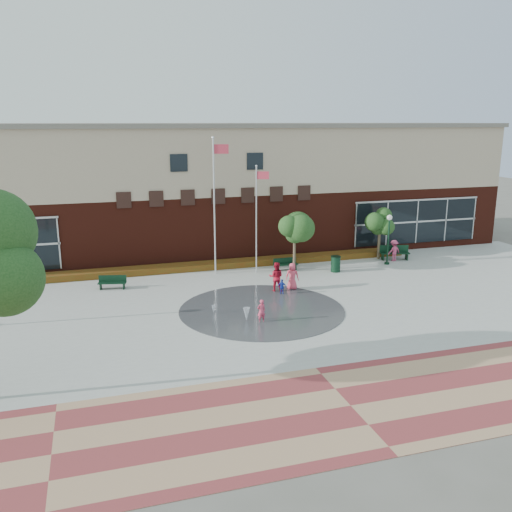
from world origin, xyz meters
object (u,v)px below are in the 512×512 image
object	(u,v)px
flagpole_left	(215,199)
flagpole_right	(257,214)
trash_can	(336,264)
child_splash	(261,311)
bench_left	(112,285)

from	to	relation	value
flagpole_left	flagpole_right	size ratio (longest dim) A/B	1.25
trash_can	child_splash	size ratio (longest dim) A/B	0.91
flagpole_right	bench_left	world-z (taller)	flagpole_right
flagpole_right	bench_left	size ratio (longest dim) A/B	4.16
flagpole_right	bench_left	distance (m)	9.64
bench_left	trash_can	xyz separation A→B (m)	(13.76, -0.35, 0.27)
flagpole_left	bench_left	bearing A→B (deg)	-154.11
flagpole_left	flagpole_right	bearing A→B (deg)	1.27
bench_left	trash_can	world-z (taller)	trash_can
bench_left	child_splash	xyz separation A→B (m)	(6.57, -7.48, 0.32)
bench_left	flagpole_left	bearing A→B (deg)	25.88
bench_left	child_splash	distance (m)	9.96
flagpole_right	child_splash	xyz separation A→B (m)	(-2.35, -8.39, -3.21)
trash_can	child_splash	bearing A→B (deg)	-135.25
flagpole_left	bench_left	size ratio (longest dim) A/B	5.20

